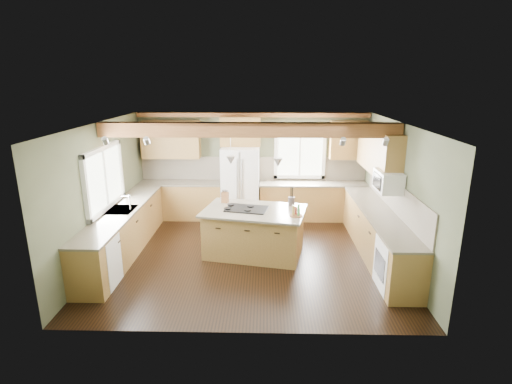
{
  "coord_description": "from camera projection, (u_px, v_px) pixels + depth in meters",
  "views": [
    {
      "loc": [
        0.3,
        -7.25,
        3.39
      ],
      "look_at": [
        0.12,
        0.3,
        1.22
      ],
      "focal_mm": 28.0,
      "sensor_mm": 36.0,
      "label": 1
    }
  ],
  "objects": [
    {
      "name": "base_cab_back_right",
      "position": [
        313.0,
        202.0,
        9.87
      ],
      "size": [
        2.62,
        0.6,
        0.88
      ],
      "primitive_type": "cube",
      "color": "brown",
      "rests_on": "floor"
    },
    {
      "name": "upper_cab_right",
      "position": [
        379.0,
        151.0,
        8.18
      ],
      "size": [
        0.35,
        2.2,
        0.9
      ],
      "primitive_type": "cube",
      "color": "brown",
      "rests_on": "wall_right"
    },
    {
      "name": "backsplash_back",
      "position": [
        253.0,
        168.0,
        9.96
      ],
      "size": [
        5.58,
        0.03,
        0.58
      ],
      "primitive_type": "cube",
      "color": "brown",
      "rests_on": "wall_back"
    },
    {
      "name": "wall_left",
      "position": [
        103.0,
        191.0,
        7.62
      ],
      "size": [
        0.0,
        5.0,
        5.0
      ],
      "primitive_type": "plane",
      "rotation": [
        1.57,
        0.0,
        1.57
      ],
      "color": "#474D36",
      "rests_on": "ground"
    },
    {
      "name": "microwave",
      "position": [
        388.0,
        181.0,
        7.38
      ],
      "size": [
        0.4,
        0.7,
        0.38
      ],
      "primitive_type": "cube",
      "color": "white",
      "rests_on": "wall_right"
    },
    {
      "name": "knife_block",
      "position": [
        225.0,
        197.0,
        8.18
      ],
      "size": [
        0.16,
        0.14,
        0.22
      ],
      "primitive_type": "cube",
      "rotation": [
        0.0,
        0.0,
        -0.31
      ],
      "color": "brown",
      "rests_on": "island_top"
    },
    {
      "name": "upper_cab_back_corner",
      "position": [
        349.0,
        140.0,
        9.55
      ],
      "size": [
        0.9,
        0.35,
        0.9
      ],
      "primitive_type": "cube",
      "color": "brown",
      "rests_on": "wall_back"
    },
    {
      "name": "base_cab_right",
      "position": [
        377.0,
        235.0,
        7.78
      ],
      "size": [
        0.6,
        3.7,
        0.88
      ],
      "primitive_type": "cube",
      "color": "brown",
      "rests_on": "floor"
    },
    {
      "name": "ceiling_beam",
      "position": [
        249.0,
        130.0,
        7.33
      ],
      "size": [
        5.55,
        0.26,
        0.26
      ],
      "primitive_type": "cube",
      "color": "#573019",
      "rests_on": "ceiling"
    },
    {
      "name": "oven",
      "position": [
        398.0,
        265.0,
        6.53
      ],
      "size": [
        0.6,
        0.72,
        0.84
      ],
      "primitive_type": "cube",
      "color": "white",
      "rests_on": "floor"
    },
    {
      "name": "counter_back_left",
      "position": [
        180.0,
        183.0,
        9.82
      ],
      "size": [
        2.06,
        0.64,
        0.04
      ],
      "primitive_type": "cube",
      "color": "#4D4438",
      "rests_on": "base_cab_back_left"
    },
    {
      "name": "pendant_right",
      "position": [
        278.0,
        162.0,
        7.39
      ],
      "size": [
        0.18,
        0.18,
        0.16
      ],
      "primitive_type": "cone",
      "rotation": [
        3.14,
        0.0,
        0.0
      ],
      "color": "#B2B2B7",
      "rests_on": "ceiling"
    },
    {
      "name": "base_cab_left",
      "position": [
        124.0,
        233.0,
        7.89
      ],
      "size": [
        0.6,
        3.7,
        0.88
      ],
      "primitive_type": "cube",
      "color": "brown",
      "rests_on": "floor"
    },
    {
      "name": "counter_right",
      "position": [
        379.0,
        213.0,
        7.65
      ],
      "size": [
        0.64,
        3.74,
        0.04
      ],
      "primitive_type": "cube",
      "color": "#4D4438",
      "rests_on": "base_cab_right"
    },
    {
      "name": "window_back",
      "position": [
        300.0,
        155.0,
        9.84
      ],
      "size": [
        1.1,
        0.04,
        1.0
      ],
      "primitive_type": "cube",
      "color": "white",
      "rests_on": "wall_back"
    },
    {
      "name": "bottle_tray",
      "position": [
        296.0,
        210.0,
        7.38
      ],
      "size": [
        0.26,
        0.26,
        0.22
      ],
      "primitive_type": null,
      "rotation": [
        0.0,
        0.0,
        0.08
      ],
      "color": "brown",
      "rests_on": "island_top"
    },
    {
      "name": "sink",
      "position": [
        121.0,
        210.0,
        7.77
      ],
      "size": [
        0.5,
        0.65,
        0.03
      ],
      "primitive_type": "cube",
      "color": "#262628",
      "rests_on": "counter_left"
    },
    {
      "name": "backsplash_right",
      "position": [
        396.0,
        197.0,
        7.56
      ],
      "size": [
        0.03,
        3.7,
        0.58
      ],
      "primitive_type": "cube",
      "color": "brown",
      "rests_on": "wall_right"
    },
    {
      "name": "cooktop",
      "position": [
        247.0,
        209.0,
        7.78
      ],
      "size": [
        0.88,
        0.67,
        0.02
      ],
      "primitive_type": "cube",
      "rotation": [
        0.0,
        0.0,
        -0.2
      ],
      "color": "black",
      "rests_on": "island_top"
    },
    {
      "name": "wall_back",
      "position": [
        253.0,
        165.0,
        9.95
      ],
      "size": [
        5.6,
        0.0,
        5.6
      ],
      "primitive_type": "plane",
      "rotation": [
        1.57,
        0.0,
        0.0
      ],
      "color": "#474D36",
      "rests_on": "ground"
    },
    {
      "name": "pendant_left",
      "position": [
        231.0,
        160.0,
        7.58
      ],
      "size": [
        0.18,
        0.18,
        0.16
      ],
      "primitive_type": "cone",
      "rotation": [
        3.14,
        0.0,
        0.0
      ],
      "color": "#B2B2B7",
      "rests_on": "ceiling"
    },
    {
      "name": "utensil_crock",
      "position": [
        291.0,
        201.0,
        7.99
      ],
      "size": [
        0.14,
        0.14,
        0.17
      ],
      "primitive_type": "cylinder",
      "rotation": [
        0.0,
        0.0,
        0.11
      ],
      "color": "#433C36",
      "rests_on": "island_top"
    },
    {
      "name": "dishwasher",
      "position": [
        97.0,
        262.0,
        6.65
      ],
      "size": [
        0.6,
        0.6,
        0.84
      ],
      "primitive_type": "cube",
      "color": "white",
      "rests_on": "floor"
    },
    {
      "name": "wall_right",
      "position": [
        398.0,
        193.0,
        7.49
      ],
      "size": [
        0.0,
        5.0,
        5.0
      ],
      "primitive_type": "plane",
      "rotation": [
        1.57,
        0.0,
        -1.57
      ],
      "color": "#474D36",
      "rests_on": "ground"
    },
    {
      "name": "island",
      "position": [
        254.0,
        233.0,
        7.88
      ],
      "size": [
        2.01,
        1.46,
        0.88
      ],
      "primitive_type": "cube",
      "rotation": [
        0.0,
        0.0,
        -0.2
      ],
      "color": "brown",
      "rests_on": "floor"
    },
    {
      "name": "base_cab_back_left",
      "position": [
        181.0,
        201.0,
        9.94
      ],
      "size": [
        2.02,
        0.6,
        0.88
      ],
      "primitive_type": "cube",
      "color": "brown",
      "rests_on": "floor"
    },
    {
      "name": "faucet",
      "position": [
        130.0,
        203.0,
        7.72
      ],
      "size": [
        0.02,
        0.02,
        0.28
      ],
      "primitive_type": "cylinder",
      "color": "#B2B2B7",
      "rests_on": "sink"
    },
    {
      "name": "floor",
      "position": [
        250.0,
        255.0,
        7.91
      ],
      "size": [
        5.6,
        5.6,
        0.0
      ],
      "primitive_type": "plane",
      "color": "black",
      "rests_on": "ground"
    },
    {
      "name": "window_left",
      "position": [
        104.0,
        178.0,
        7.59
      ],
      "size": [
        0.04,
        1.6,
        1.05
      ],
      "primitive_type": "cube",
      "color": "white",
      "rests_on": "wall_left"
    },
    {
      "name": "upper_cab_over_fridge",
      "position": [
        240.0,
        131.0,
        9.56
      ],
      "size": [
        0.96,
        0.35,
        0.7
      ],
      "primitive_type": "cube",
      "color": "brown",
      "rests_on": "wall_back"
    },
    {
      "name": "upper_cab_back_left",
      "position": [
        171.0,
        140.0,
        9.65
      ],
      "size": [
        1.4,
        0.35,
        0.9
      ],
      "primitive_type": "cube",
      "color": "brown",
      "rests_on": "wall_back"
    },
    {
      "name": "island_top",
      "position": [
        254.0,
        211.0,
        7.76
      ],
      "size": [
        2.15,
        1.6,
        0.04
      ],
      "primitive_type": "cube",
      "rotation": [
        0.0,
        0.0,
        -0.2
      ],
      "color": "#4D4438",
      "rests_on": "island"
    },
    {
      "name": "counter_back_right",
      "position": [
        314.0,
        184.0,
        9.74
      ],
      "size": [
        2.66,
        0.64,
        0.04
      ],
      "primitive_type": "cube",
      "color": "#4D4438",
      "rests_on": "base_cab_back_right"
    },
    {
      "name": "counter_left",
      "position": [
        121.0,
        211.0,
        7.77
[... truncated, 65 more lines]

